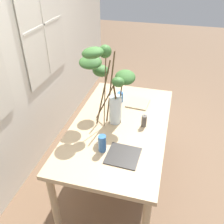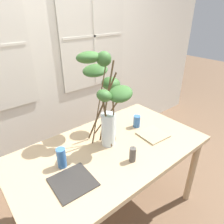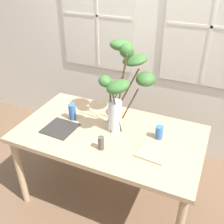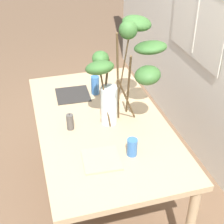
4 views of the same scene
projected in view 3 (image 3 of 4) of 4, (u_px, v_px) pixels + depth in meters
name	position (u px, v px, depth m)	size (l,w,h in m)	color
ground	(110.00, 195.00, 2.63)	(14.00, 14.00, 0.00)	brown
back_wall_with_windows	(152.00, 23.00, 2.69)	(5.27, 0.14, 2.90)	silver
dining_table	(109.00, 140.00, 2.26)	(1.56, 0.88, 0.78)	tan
vase_with_branches	(125.00, 80.00, 2.08)	(0.44, 0.57, 0.74)	silver
drinking_glass_blue_left	(72.00, 112.00, 2.36)	(0.07, 0.07, 0.15)	#386BAD
drinking_glass_blue_right	(159.00, 132.00, 2.12)	(0.06, 0.06, 0.11)	#386BAD
plate_square_left	(60.00, 128.00, 2.26)	(0.26, 0.26, 0.01)	#2D2B28
plate_square_right	(152.00, 152.00, 2.00)	(0.22, 0.22, 0.01)	tan
pillar_candle	(101.00, 143.00, 2.01)	(0.05, 0.05, 0.12)	#514C47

